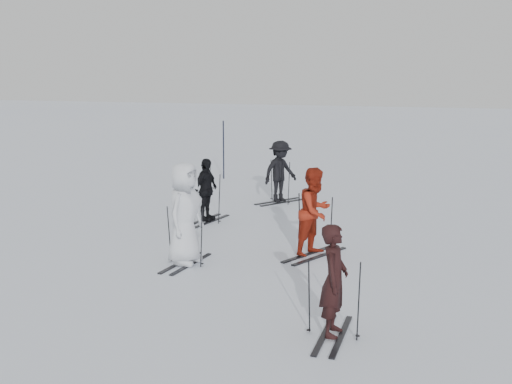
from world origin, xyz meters
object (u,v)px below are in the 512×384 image
(skier_red, at_px, (315,213))
(piste_marker, at_px, (224,150))
(skier_grey, at_px, (185,215))
(skier_uphill_left, at_px, (206,191))
(skier_uphill_far, at_px, (280,172))
(skier_near_dark, at_px, (334,282))

(skier_red, distance_m, piste_marker, 9.94)
(skier_grey, height_order, skier_uphill_left, skier_grey)
(skier_red, relative_size, piste_marker, 0.88)
(skier_uphill_left, distance_m, piste_marker, 6.61)
(skier_red, bearing_deg, skier_uphill_far, 47.49)
(piste_marker, bearing_deg, skier_grey, -71.50)
(skier_uphill_left, xyz_separation_m, piste_marker, (-2.14, 6.25, 0.24))
(skier_grey, bearing_deg, piste_marker, 21.95)
(skier_uphill_far, height_order, piste_marker, piste_marker)
(skier_grey, relative_size, skier_uphill_far, 1.13)
(skier_uphill_left, bearing_deg, skier_uphill_far, -10.30)
(skier_near_dark, height_order, skier_red, skier_red)
(skier_grey, bearing_deg, skier_uphill_left, 21.29)
(skier_red, height_order, piste_marker, piste_marker)
(skier_grey, bearing_deg, skier_red, -53.96)
(piste_marker, bearing_deg, skier_red, -56.67)
(skier_red, bearing_deg, skier_grey, 145.07)
(skier_near_dark, xyz_separation_m, piste_marker, (-6.74, 12.16, 0.22))
(skier_uphill_left, distance_m, skier_uphill_far, 3.11)
(skier_near_dark, relative_size, skier_red, 0.89)
(skier_near_dark, xyz_separation_m, skier_uphill_left, (-4.60, 5.90, -0.02))
(skier_red, distance_m, skier_uphill_far, 5.51)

